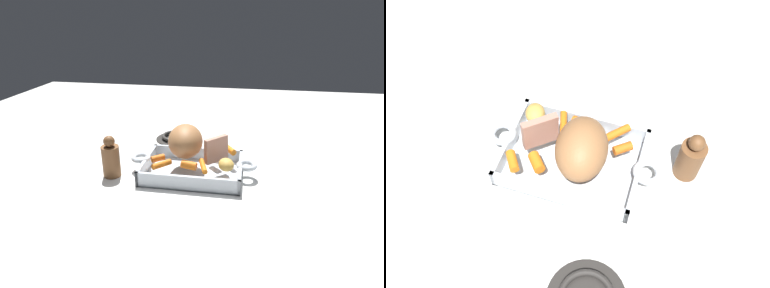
% 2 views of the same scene
% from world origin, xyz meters
% --- Properties ---
extents(ground_plane, '(2.40, 2.40, 0.00)m').
position_xyz_m(ground_plane, '(0.00, 0.00, 0.00)').
color(ground_plane, white).
extents(roasting_dish, '(0.39, 0.21, 0.05)m').
position_xyz_m(roasting_dish, '(0.00, 0.00, 0.02)').
color(roasting_dish, silver).
rests_on(roasting_dish, ground_plane).
extents(pork_roast, '(0.13, 0.16, 0.10)m').
position_xyz_m(pork_roast, '(0.03, -0.02, 0.10)').
color(pork_roast, '#A56E42').
rests_on(pork_roast, roasting_dish).
extents(roast_slice_outer, '(0.07, 0.07, 0.08)m').
position_xyz_m(roast_slice_outer, '(-0.07, -0.00, 0.09)').
color(roast_slice_outer, tan).
rests_on(roast_slice_outer, roasting_dish).
extents(baby_carrot_northeast, '(0.04, 0.04, 0.02)m').
position_xyz_m(baby_carrot_northeast, '(0.10, 0.03, 0.06)').
color(baby_carrot_northeast, orange).
rests_on(baby_carrot_northeast, roasting_dish).
extents(baby_carrot_center_right, '(0.05, 0.06, 0.02)m').
position_xyz_m(baby_carrot_center_right, '(0.08, 0.07, 0.06)').
color(baby_carrot_center_right, orange).
rests_on(baby_carrot_center_right, roasting_dish).
extents(baby_carrot_short, '(0.05, 0.05, 0.03)m').
position_xyz_m(baby_carrot_short, '(-0.06, -0.06, 0.06)').
color(baby_carrot_short, orange).
rests_on(baby_carrot_short, roasting_dish).
extents(baby_carrot_southwest, '(0.04, 0.05, 0.02)m').
position_xyz_m(baby_carrot_southwest, '(-0.11, -0.07, 0.06)').
color(baby_carrot_southwest, orange).
rests_on(baby_carrot_southwest, roasting_dish).
extents(baby_carrot_southeast, '(0.05, 0.03, 0.03)m').
position_xyz_m(baby_carrot_southeast, '(0.00, 0.06, 0.06)').
color(baby_carrot_southeast, orange).
rests_on(baby_carrot_southeast, roasting_dish).
extents(baby_carrot_northwest, '(0.03, 0.07, 0.02)m').
position_xyz_m(baby_carrot_northwest, '(-0.04, 0.05, 0.06)').
color(baby_carrot_northwest, orange).
rests_on(baby_carrot_northwest, roasting_dish).
extents(potato_golden_small, '(0.06, 0.06, 0.04)m').
position_xyz_m(potato_golden_small, '(-0.10, 0.06, 0.07)').
color(potato_golden_small, gold).
rests_on(potato_golden_small, roasting_dish).
extents(pepper_mill, '(0.05, 0.05, 0.13)m').
position_xyz_m(pepper_mill, '(0.24, 0.05, 0.06)').
color(pepper_mill, brown).
rests_on(pepper_mill, ground_plane).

